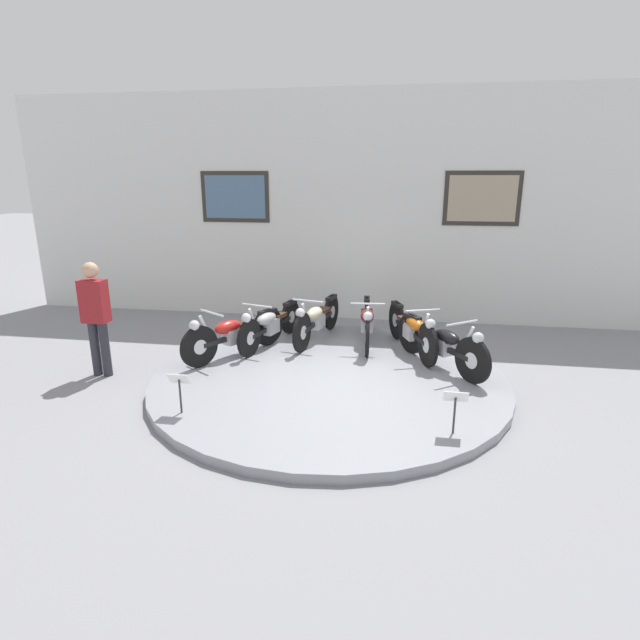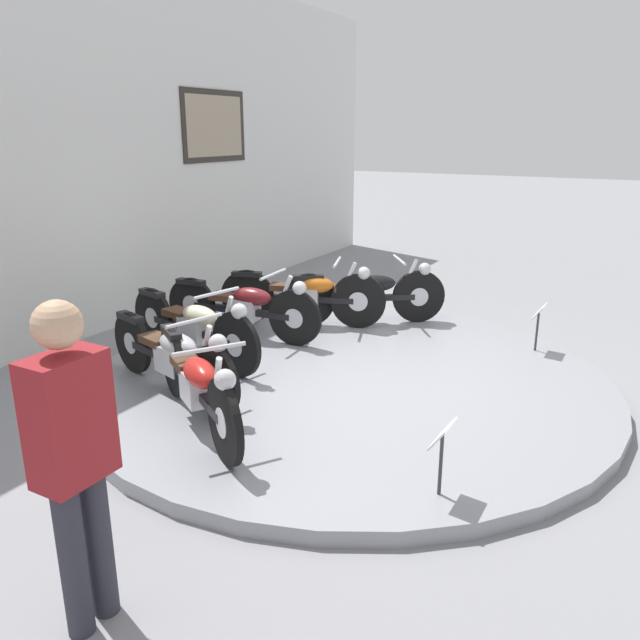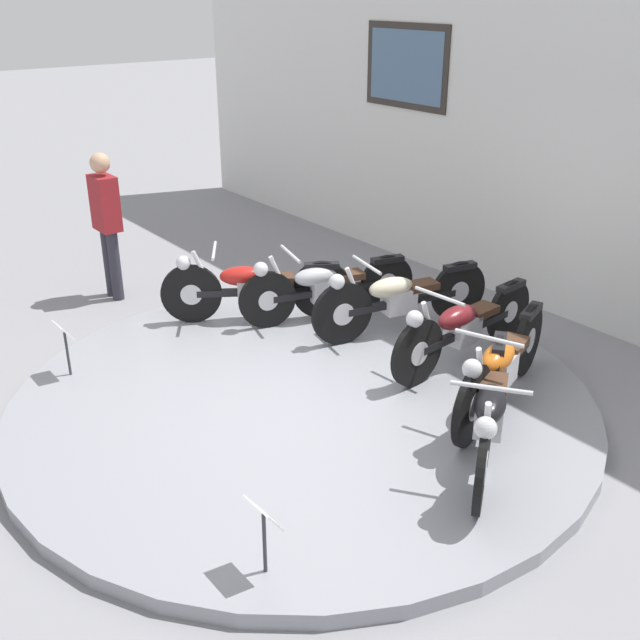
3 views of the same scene
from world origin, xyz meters
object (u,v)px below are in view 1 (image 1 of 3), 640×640
(motorcycle_silver, at_px, (270,323))
(motorcycle_black, at_px, (442,342))
(motorcycle_red, at_px, (233,333))
(motorcycle_orange, at_px, (412,328))
(info_placard_front_centre, at_px, (455,402))
(motorcycle_maroon, at_px, (367,321))
(info_placard_front_left, at_px, (179,384))
(motorcycle_cream, at_px, (317,318))
(visitor_standing, at_px, (96,313))

(motorcycle_silver, distance_m, motorcycle_black, 2.81)
(motorcycle_red, xyz_separation_m, motorcycle_orange, (2.74, 0.63, 0.01))
(motorcycle_orange, xyz_separation_m, motorcycle_black, (0.42, -0.62, -0.00))
(info_placard_front_centre, bearing_deg, motorcycle_silver, 136.41)
(motorcycle_maroon, height_order, info_placard_front_left, motorcycle_maroon)
(info_placard_front_left, bearing_deg, motorcycle_red, 90.05)
(motorcycle_red, relative_size, motorcycle_cream, 0.86)
(motorcycle_black, xyz_separation_m, info_placard_front_left, (-3.16, -1.99, -0.02))
(motorcycle_black, relative_size, info_placard_front_left, 3.21)
(motorcycle_silver, bearing_deg, motorcycle_maroon, 12.95)
(motorcycle_cream, bearing_deg, motorcycle_red, -139.28)
(motorcycle_maroon, height_order, info_placard_front_centre, motorcycle_maroon)
(info_placard_front_centre, bearing_deg, motorcycle_orange, 99.02)
(motorcycle_orange, bearing_deg, motorcycle_maroon, 153.94)
(motorcycle_red, xyz_separation_m, motorcycle_black, (3.16, 0.00, 0.01))
(motorcycle_cream, bearing_deg, motorcycle_orange, -12.81)
(motorcycle_maroon, xyz_separation_m, motorcycle_black, (1.15, -0.98, 0.01))
(motorcycle_orange, xyz_separation_m, visitor_standing, (-4.51, -1.40, 0.44))
(motorcycle_silver, relative_size, motorcycle_black, 1.15)
(visitor_standing, bearing_deg, motorcycle_cream, 31.20)
(motorcycle_orange, bearing_deg, info_placard_front_left, -136.38)
(motorcycle_orange, height_order, info_placard_front_centre, motorcycle_orange)
(motorcycle_orange, xyz_separation_m, info_placard_front_left, (-2.74, -2.61, -0.02))
(motorcycle_red, height_order, info_placard_front_left, motorcycle_red)
(motorcycle_cream, distance_m, motorcycle_black, 2.24)
(motorcycle_maroon, relative_size, motorcycle_orange, 1.04)
(motorcycle_orange, distance_m, info_placard_front_centre, 2.64)
(info_placard_front_left, bearing_deg, motorcycle_black, 32.19)
(motorcycle_red, bearing_deg, info_placard_front_left, -89.95)
(motorcycle_cream, bearing_deg, visitor_standing, -148.80)
(motorcycle_orange, height_order, info_placard_front_left, motorcycle_orange)
(motorcycle_maroon, xyz_separation_m, motorcycle_orange, (0.74, -0.36, 0.01))
(motorcycle_maroon, height_order, visitor_standing, visitor_standing)
(motorcycle_orange, relative_size, motorcycle_black, 1.16)
(motorcycle_silver, bearing_deg, motorcycle_orange, 0.11)
(info_placard_front_left, bearing_deg, motorcycle_maroon, 56.02)
(info_placard_front_left, bearing_deg, motorcycle_silver, 80.92)
(motorcycle_orange, relative_size, info_placard_front_centre, 3.71)
(motorcycle_cream, xyz_separation_m, info_placard_front_left, (-1.15, -2.97, -0.02))
(motorcycle_silver, relative_size, info_placard_front_left, 3.69)
(info_placard_front_left, bearing_deg, motorcycle_orange, 43.62)
(motorcycle_red, height_order, motorcycle_orange, motorcycle_orange)
(motorcycle_black, xyz_separation_m, info_placard_front_centre, (-0.00, -1.99, -0.02))
(motorcycle_orange, bearing_deg, motorcycle_cream, 167.19)
(motorcycle_silver, relative_size, info_placard_front_centre, 3.69)
(visitor_standing, bearing_deg, motorcycle_maroon, 25.07)
(motorcycle_black, distance_m, info_placard_front_left, 3.73)
(motorcycle_maroon, bearing_deg, info_placard_front_centre, -68.81)
(motorcycle_orange, height_order, motorcycle_black, motorcycle_orange)
(motorcycle_silver, distance_m, motorcycle_cream, 0.82)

